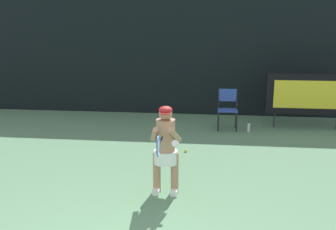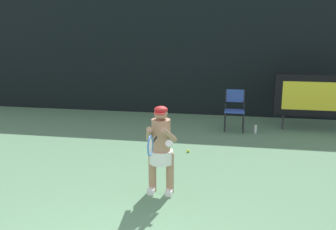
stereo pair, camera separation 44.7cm
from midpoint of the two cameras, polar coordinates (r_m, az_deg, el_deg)
backdrop_screen at (r=11.69m, az=4.43°, el=8.88°), size 18.00×0.12×3.66m
scoreboard at (r=10.65m, az=22.92°, el=2.71°), size 2.20×0.21×1.50m
umpire_chair at (r=10.13m, az=11.35°, el=1.11°), size 0.52×0.44×1.08m
water_bottle at (r=10.05m, az=14.44°, el=-2.06°), size 0.07×0.07×0.27m
tennis_player at (r=6.16m, az=1.00°, el=-4.81°), size 0.53×0.61×1.48m
tennis_racket at (r=5.49m, az=-0.33°, el=-4.66°), size 0.03×0.60×0.31m
tennis_ball_loose at (r=8.36m, az=4.62°, el=-5.48°), size 0.07×0.07×0.07m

